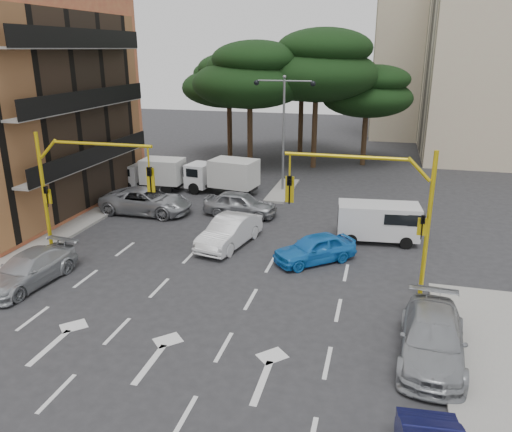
{
  "coord_description": "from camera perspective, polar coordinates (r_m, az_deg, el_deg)",
  "views": [
    {
      "loc": [
        6.7,
        -17.31,
        9.58
      ],
      "look_at": [
        0.76,
        5.62,
        1.6
      ],
      "focal_mm": 35.0,
      "sensor_mm": 36.0,
      "label": 1
    }
  ],
  "objects": [
    {
      "name": "car_blue_compact",
      "position": [
        23.58,
        6.74,
        -3.7
      ],
      "size": [
        4.08,
        3.79,
        1.36
      ],
      "primitive_type": "imported",
      "rotation": [
        0.0,
        0.0,
        -0.87
      ],
      "color": "blue",
      "rests_on": "ground"
    },
    {
      "name": "pine_right",
      "position": [
        43.42,
        12.69,
        13.75
      ],
      "size": [
        7.49,
        7.49,
        8.37
      ],
      "color": "#382616",
      "rests_on": "ground"
    },
    {
      "name": "van_white",
      "position": [
        26.56,
        13.76,
        -0.73
      ],
      "size": [
        4.27,
        2.27,
        2.05
      ],
      "primitive_type": null,
      "rotation": [
        0.0,
        0.0,
        -1.47
      ],
      "color": "silver",
      "rests_on": "ground"
    },
    {
      "name": "pine_center",
      "position": [
        41.67,
        7.04,
        16.73
      ],
      "size": [
        9.98,
        9.98,
        11.16
      ],
      "color": "#382616",
      "rests_on": "ground"
    },
    {
      "name": "median_strip",
      "position": [
        35.28,
        3.05,
        2.97
      ],
      "size": [
        1.4,
        6.0,
        0.15
      ],
      "primitive_type": "cube",
      "color": "gray",
      "rests_on": "ground"
    },
    {
      "name": "box_truck_b",
      "position": [
        34.41,
        -3.9,
        4.55
      ],
      "size": [
        5.3,
        2.89,
        2.47
      ],
      "primitive_type": null,
      "rotation": [
        0.0,
        0.0,
        1.41
      ],
      "color": "white",
      "rests_on": "ground"
    },
    {
      "name": "box_truck_a",
      "position": [
        36.03,
        -11.8,
        4.68
      ],
      "size": [
        4.72,
        2.11,
        2.29
      ],
      "primitive_type": null,
      "rotation": [
        0.0,
        0.0,
        1.61
      ],
      "color": "silver",
      "rests_on": "ground"
    },
    {
      "name": "car_silver_wagon",
      "position": [
        23.37,
        -24.56,
        -5.56
      ],
      "size": [
        2.38,
        4.85,
        1.36
      ],
      "primitive_type": "imported",
      "rotation": [
        0.0,
        0.0,
        -0.1
      ],
      "color": "#A1A5A9",
      "rests_on": "ground"
    },
    {
      "name": "car_silver_cross_b",
      "position": [
        29.84,
        -1.8,
        1.39
      ],
      "size": [
        4.45,
        1.94,
        1.49
      ],
      "primitive_type": "imported",
      "rotation": [
        0.0,
        0.0,
        1.53
      ],
      "color": "#93959A",
      "rests_on": "ground"
    },
    {
      "name": "signal_mast_right",
      "position": [
        20.12,
        14.22,
        1.59
      ],
      "size": [
        5.79,
        0.37,
        6.0
      ],
      "color": "gold",
      "rests_on": "ground"
    },
    {
      "name": "car_white_hatch",
      "position": [
        25.34,
        -3.06,
        -1.79
      ],
      "size": [
        2.48,
        4.8,
        1.51
      ],
      "primitive_type": "imported",
      "rotation": [
        0.0,
        0.0,
        -0.2
      ],
      "color": "silver",
      "rests_on": "ground"
    },
    {
      "name": "street_lamp_center",
      "position": [
        34.23,
        3.2,
        11.63
      ],
      "size": [
        4.16,
        0.36,
        7.77
      ],
      "color": "slate",
      "rests_on": "median_strip"
    },
    {
      "name": "pine_back",
      "position": [
        46.93,
        5.36,
        16.13
      ],
      "size": [
        9.15,
        9.15,
        10.23
      ],
      "color": "#382616",
      "rests_on": "ground"
    },
    {
      "name": "signal_mast_left",
      "position": [
        24.24,
        -19.9,
        3.9
      ],
      "size": [
        5.79,
        0.37,
        6.0
      ],
      "color": "gold",
      "rests_on": "ground"
    },
    {
      "name": "pine_left_near",
      "position": [
        40.73,
        -0.66,
        15.84
      ],
      "size": [
        9.15,
        9.15,
        10.23
      ],
      "color": "#382616",
      "rests_on": "ground"
    },
    {
      "name": "car_silver_parked",
      "position": [
        17.46,
        19.49,
        -13.05
      ],
      "size": [
        2.35,
        5.11,
        1.45
      ],
      "primitive_type": "imported",
      "rotation": [
        0.0,
        0.0,
        -0.07
      ],
      "color": "#93969A",
      "rests_on": "ground"
    },
    {
      "name": "apartment_beige_far",
      "position": [
        61.64,
        21.25,
        16.29
      ],
      "size": [
        16.2,
        12.15,
        16.7
      ],
      "color": "beige",
      "rests_on": "ground"
    },
    {
      "name": "pine_left_far",
      "position": [
        45.44,
        -3.07,
        15.23
      ],
      "size": [
        8.32,
        8.32,
        9.3
      ],
      "color": "#382616",
      "rests_on": "ground"
    },
    {
      "name": "ground",
      "position": [
        20.89,
        -5.96,
        -8.79
      ],
      "size": [
        120.0,
        120.0,
        0.0
      ],
      "primitive_type": "plane",
      "color": "#28282B",
      "rests_on": "ground"
    },
    {
      "name": "car_silver_cross_a",
      "position": [
        31.04,
        -12.41,
        1.68
      ],
      "size": [
        5.55,
        2.58,
        1.54
      ],
      "primitive_type": "imported",
      "rotation": [
        0.0,
        0.0,
        1.57
      ],
      "color": "#95979C",
      "rests_on": "ground"
    }
  ]
}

